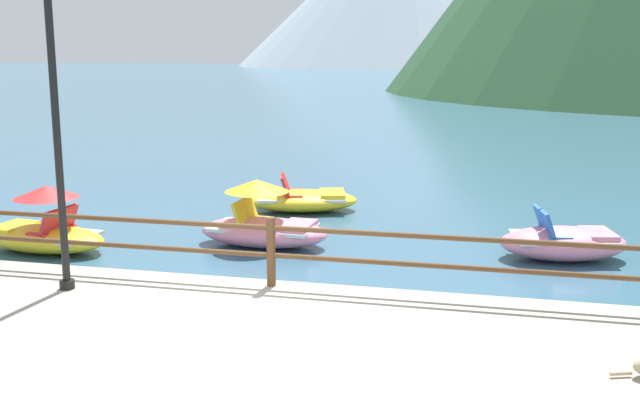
{
  "coord_description": "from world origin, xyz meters",
  "views": [
    {
      "loc": [
        2.92,
        -7.97,
        3.6
      ],
      "look_at": [
        -0.13,
        5.0,
        0.9
      ],
      "focal_mm": 42.92,
      "sensor_mm": 36.0,
      "label": 1
    }
  ],
  "objects_px": {
    "pedal_boat_2": "(263,224)",
    "pedal_boat_4": "(564,242)",
    "pedal_boat_1": "(303,200)",
    "lamp_post": "(54,95)",
    "pedal_boat_3": "(44,230)"
  },
  "relations": [
    {
      "from": "pedal_boat_2",
      "to": "pedal_boat_4",
      "type": "distance_m",
      "value": 5.29
    },
    {
      "from": "pedal_boat_1",
      "to": "pedal_boat_4",
      "type": "height_order",
      "value": "pedal_boat_4"
    },
    {
      "from": "pedal_boat_1",
      "to": "pedal_boat_3",
      "type": "distance_m",
      "value": 5.65
    },
    {
      "from": "pedal_boat_1",
      "to": "pedal_boat_4",
      "type": "bearing_deg",
      "value": -27.48
    },
    {
      "from": "pedal_boat_4",
      "to": "pedal_boat_3",
      "type": "bearing_deg",
      "value": -170.23
    },
    {
      "from": "pedal_boat_2",
      "to": "pedal_boat_4",
      "type": "xyz_separation_m",
      "value": [
        5.27,
        0.31,
        -0.1
      ]
    },
    {
      "from": "lamp_post",
      "to": "pedal_boat_1",
      "type": "relative_size",
      "value": 1.59
    },
    {
      "from": "pedal_boat_4",
      "to": "pedal_boat_2",
      "type": "bearing_deg",
      "value": -176.6
    },
    {
      "from": "lamp_post",
      "to": "pedal_boat_4",
      "type": "xyz_separation_m",
      "value": [
        6.71,
        4.51,
        -2.69
      ]
    },
    {
      "from": "pedal_boat_3",
      "to": "pedal_boat_1",
      "type": "bearing_deg",
      "value": 49.82
    },
    {
      "from": "lamp_post",
      "to": "pedal_boat_3",
      "type": "distance_m",
      "value": 4.55
    },
    {
      "from": "pedal_boat_1",
      "to": "pedal_boat_2",
      "type": "distance_m",
      "value": 3.09
    },
    {
      "from": "lamp_post",
      "to": "pedal_boat_1",
      "type": "height_order",
      "value": "lamp_post"
    },
    {
      "from": "pedal_boat_1",
      "to": "pedal_boat_3",
      "type": "height_order",
      "value": "pedal_boat_3"
    },
    {
      "from": "pedal_boat_3",
      "to": "lamp_post",
      "type": "bearing_deg",
      "value": -52.52
    }
  ]
}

